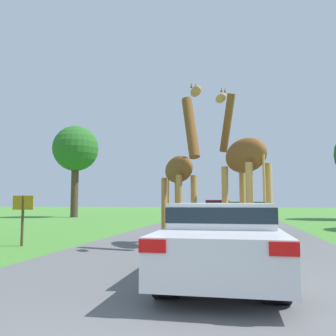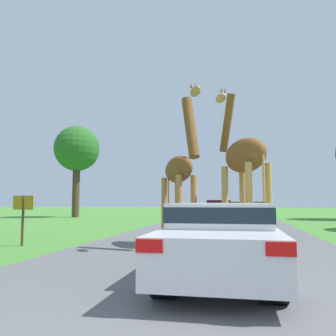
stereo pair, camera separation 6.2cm
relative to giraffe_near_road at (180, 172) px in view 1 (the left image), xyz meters
The scene contains 9 objects.
road 20.54m from the giraffe_near_road, 87.67° to the left, with size 7.91×120.00×0.00m.
giraffe_near_road is the anchor object (origin of this frame).
giraffe_companion 2.11m from the giraffe_near_road, 20.52° to the right, with size 1.73×2.43×5.05m.
car_lead_maroon 5.08m from the giraffe_near_road, 72.16° to the right, with size 1.87×4.53×1.34m.
car_queue_right 10.83m from the giraffe_near_road, 77.93° to the left, with size 1.83×4.04×1.35m.
car_queue_left 5.21m from the giraffe_near_road, 63.07° to the left, with size 1.70×4.75×1.35m.
car_far_ahead 16.45m from the giraffe_near_road, 88.56° to the left, with size 1.93×4.34×1.47m.
tree_centre_back 21.68m from the giraffe_near_road, 124.09° to the left, with size 3.96×3.96×7.97m.
sign_post 5.06m from the giraffe_near_road, 168.34° to the right, with size 0.70×0.08×1.56m.
Camera 1 is at (0.88, -1.51, 1.38)m, focal length 38.00 mm.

